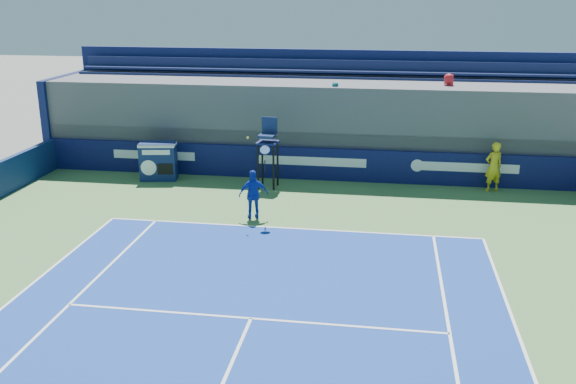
% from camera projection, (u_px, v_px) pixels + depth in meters
% --- Properties ---
extents(ball_person, '(0.75, 0.63, 1.74)m').
position_uv_depth(ball_person, '(494.00, 167.00, 22.01)').
color(ball_person, gold).
rests_on(ball_person, apron).
extents(back_hoarding, '(20.40, 0.21, 1.20)m').
position_uv_depth(back_hoarding, '(312.00, 164.00, 23.50)').
color(back_hoarding, '#0C1043').
rests_on(back_hoarding, ground).
extents(match_clock, '(1.42, 0.93, 1.40)m').
position_uv_depth(match_clock, '(158.00, 160.00, 23.45)').
color(match_clock, '#101D50').
rests_on(match_clock, ground).
extents(umpire_chair, '(0.76, 0.76, 2.48)m').
position_uv_depth(umpire_chair, '(268.00, 145.00, 22.31)').
color(umpire_chair, black).
rests_on(umpire_chair, ground).
extents(tennis_player, '(1.00, 0.63, 2.57)m').
position_uv_depth(tennis_player, '(254.00, 194.00, 19.39)').
color(tennis_player, '#1430A6').
rests_on(tennis_player, apron).
extents(stadium_seating, '(21.00, 4.05, 4.40)m').
position_uv_depth(stadium_seating, '(318.00, 120.00, 25.07)').
color(stadium_seating, '#535358').
rests_on(stadium_seating, ground).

